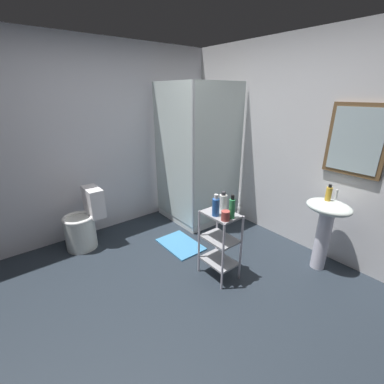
# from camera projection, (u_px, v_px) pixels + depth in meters

# --- Properties ---
(ground_plane) EXTENTS (4.20, 4.20, 0.02)m
(ground_plane) POSITION_uv_depth(u_px,v_px,m) (178.00, 298.00, 2.54)
(ground_plane) COLOR #232C35
(wall_back) EXTENTS (4.20, 0.14, 2.50)m
(wall_back) POSITION_uv_depth(u_px,v_px,m) (301.00, 146.00, 3.16)
(wall_back) COLOR silver
(wall_back) RESTS_ON ground_plane
(wall_left) EXTENTS (0.10, 4.20, 2.50)m
(wall_left) POSITION_uv_depth(u_px,v_px,m) (95.00, 142.00, 3.44)
(wall_left) COLOR silver
(wall_left) RESTS_ON ground_plane
(shower_stall) EXTENTS (0.92, 0.92, 2.00)m
(shower_stall) POSITION_uv_depth(u_px,v_px,m) (197.00, 191.00, 3.96)
(shower_stall) COLOR white
(shower_stall) RESTS_ON ground_plane
(pedestal_sink) EXTENTS (0.46, 0.37, 0.81)m
(pedestal_sink) POSITION_uv_depth(u_px,v_px,m) (326.00, 221.00, 2.78)
(pedestal_sink) COLOR white
(pedestal_sink) RESTS_ON ground_plane
(sink_faucet) EXTENTS (0.03, 0.03, 0.10)m
(sink_faucet) POSITION_uv_depth(u_px,v_px,m) (336.00, 194.00, 2.75)
(sink_faucet) COLOR silver
(sink_faucet) RESTS_ON pedestal_sink
(toilet) EXTENTS (0.37, 0.49, 0.76)m
(toilet) POSITION_uv_depth(u_px,v_px,m) (84.00, 224.00, 3.28)
(toilet) COLOR white
(toilet) RESTS_ON ground_plane
(storage_cart) EXTENTS (0.38, 0.28, 0.74)m
(storage_cart) POSITION_uv_depth(u_px,v_px,m) (220.00, 240.00, 2.70)
(storage_cart) COLOR silver
(storage_cart) RESTS_ON ground_plane
(hand_soap_bottle) EXTENTS (0.06, 0.06, 0.18)m
(hand_soap_bottle) POSITION_uv_depth(u_px,v_px,m) (329.00, 193.00, 2.69)
(hand_soap_bottle) COLOR gold
(hand_soap_bottle) RESTS_ON pedestal_sink
(lotion_bottle_white) EXTENTS (0.08, 0.08, 0.19)m
(lotion_bottle_white) POSITION_uv_depth(u_px,v_px,m) (223.00, 202.00, 2.64)
(lotion_bottle_white) COLOR silver
(lotion_bottle_white) RESTS_ON storage_cart
(body_wash_bottle_green) EXTENTS (0.06, 0.06, 0.24)m
(body_wash_bottle_green) POSITION_uv_depth(u_px,v_px,m) (232.00, 208.00, 2.46)
(body_wash_bottle_green) COLOR #319753
(body_wash_bottle_green) RESTS_ON storage_cart
(shampoo_bottle_blue) EXTENTS (0.07, 0.07, 0.22)m
(shampoo_bottle_blue) POSITION_uv_depth(u_px,v_px,m) (216.00, 206.00, 2.51)
(shampoo_bottle_blue) COLOR #295BB1
(shampoo_bottle_blue) RESTS_ON storage_cart
(rinse_cup) EXTENTS (0.08, 0.08, 0.09)m
(rinse_cup) POSITION_uv_depth(u_px,v_px,m) (225.00, 216.00, 2.43)
(rinse_cup) COLOR #B24742
(rinse_cup) RESTS_ON storage_cart
(bath_mat) EXTENTS (0.60, 0.40, 0.02)m
(bath_mat) POSITION_uv_depth(u_px,v_px,m) (181.00, 244.00, 3.40)
(bath_mat) COLOR teal
(bath_mat) RESTS_ON ground_plane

